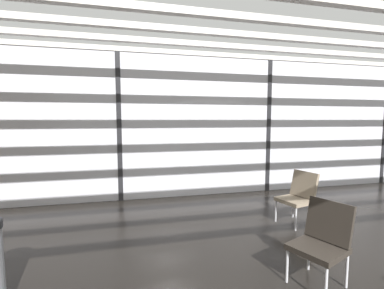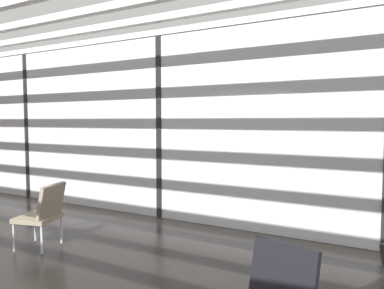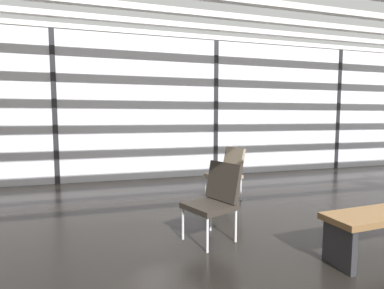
% 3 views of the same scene
% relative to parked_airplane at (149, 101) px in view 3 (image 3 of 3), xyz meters
% --- Properties ---
extents(glass_curtain_wall, '(14.00, 0.08, 3.16)m').
position_rel_parked_airplane_xyz_m(glass_curtain_wall, '(0.91, -4.69, -0.39)').
color(glass_curtain_wall, silver).
rests_on(glass_curtain_wall, ground).
extents(window_mullion_0, '(0.10, 0.12, 3.16)m').
position_rel_parked_airplane_xyz_m(window_mullion_0, '(-2.59, -4.69, -0.39)').
color(window_mullion_0, black).
rests_on(window_mullion_0, ground).
extents(window_mullion_1, '(0.10, 0.12, 3.16)m').
position_rel_parked_airplane_xyz_m(window_mullion_1, '(0.91, -4.69, -0.39)').
color(window_mullion_1, black).
rests_on(window_mullion_1, ground).
extents(window_mullion_2, '(0.10, 0.12, 3.16)m').
position_rel_parked_airplane_xyz_m(window_mullion_2, '(4.41, -4.69, -0.39)').
color(window_mullion_2, black).
rests_on(window_mullion_2, ground).
extents(parked_airplane, '(12.86, 3.95, 3.95)m').
position_rel_parked_airplane_xyz_m(parked_airplane, '(0.00, 0.00, 0.00)').
color(parked_airplane, '#B2BCD6').
rests_on(parked_airplane, ground).
extents(lounge_chair_1, '(0.67, 0.64, 0.87)m').
position_rel_parked_airplane_xyz_m(lounge_chair_1, '(-0.41, -8.24, -1.48)').
color(lounge_chair_1, '#28231E').
rests_on(lounge_chair_1, ground).
extents(lounge_chair_6, '(0.63, 0.60, 0.87)m').
position_rel_parked_airplane_xyz_m(lounge_chair_6, '(0.38, -6.72, -1.48)').
color(lounge_chair_6, '#7F705B').
rests_on(lounge_chair_6, ground).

